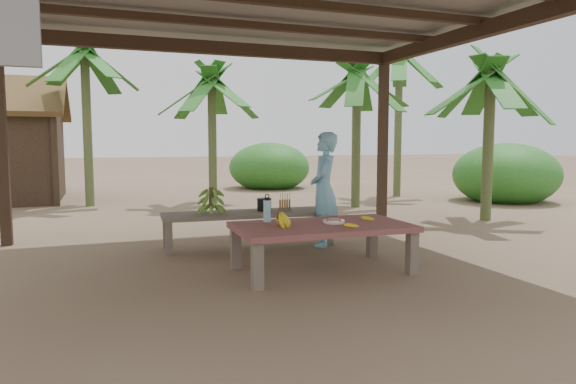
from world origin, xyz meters
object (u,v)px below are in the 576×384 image
object	(u,v)px
work_table	(322,230)
woman	(324,189)
bench	(249,216)
cooking_pot	(264,205)
ripe_banana_bunch	(278,219)
plate	(334,221)
water_flask	(267,210)

from	to	relation	value
work_table	woman	distance (m)	1.36
work_table	bench	world-z (taller)	work_table
work_table	bench	bearing A→B (deg)	104.30
cooking_pot	woman	world-z (taller)	woman
cooking_pot	work_table	bearing A→B (deg)	-84.56
cooking_pot	woman	size ratio (longest dim) A/B	0.13
work_table	cooking_pot	xyz separation A→B (m)	(-0.15, 1.54, 0.09)
bench	ripe_banana_bunch	xyz separation A→B (m)	(-0.12, -1.49, 0.18)
bench	ripe_banana_bunch	size ratio (longest dim) A/B	8.87
work_table	ripe_banana_bunch	world-z (taller)	ripe_banana_bunch
plate	water_flask	xyz separation A→B (m)	(-0.62, 0.35, 0.11)
woman	water_flask	bearing A→B (deg)	-21.95
bench	plate	world-z (taller)	plate
work_table	water_flask	world-z (taller)	water_flask
bench	cooking_pot	bearing A→B (deg)	11.71
water_flask	cooking_pot	xyz separation A→B (m)	(0.33, 1.17, -0.10)
work_table	cooking_pot	distance (m)	1.54
ripe_banana_bunch	plate	world-z (taller)	ripe_banana_bunch
bench	cooking_pot	size ratio (longest dim) A/B	12.02
bench	water_flask	bearing A→B (deg)	-92.97
cooking_pot	woman	distance (m)	0.81
plate	woman	bearing A→B (deg)	70.65
plate	cooking_pot	xyz separation A→B (m)	(-0.29, 1.52, 0.01)
ripe_banana_bunch	cooking_pot	bearing A→B (deg)	77.61
bench	water_flask	size ratio (longest dim) A/B	7.44
cooking_pot	woman	xyz separation A→B (m)	(0.71, -0.33, 0.21)
plate	water_flask	bearing A→B (deg)	150.86
bench	cooking_pot	world-z (taller)	cooking_pot
ripe_banana_bunch	woman	xyz separation A→B (m)	(1.04, 1.19, 0.16)
plate	ripe_banana_bunch	bearing A→B (deg)	-179.68
water_flask	bench	bearing A→B (deg)	84.14
ripe_banana_bunch	plate	xyz separation A→B (m)	(0.62, 0.00, -0.06)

